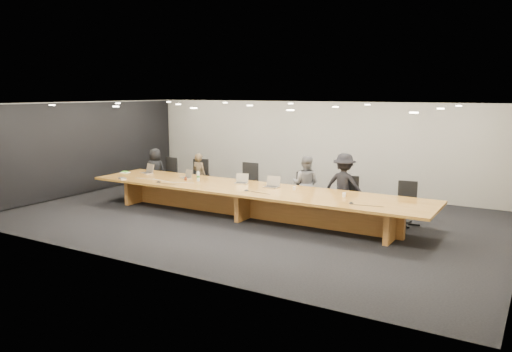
{
  "coord_description": "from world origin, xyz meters",
  "views": [
    {
      "loc": [
        6.29,
        -10.37,
        3.1
      ],
      "look_at": [
        0.0,
        0.3,
        1.0
      ],
      "focal_mm": 35.0,
      "sensor_mm": 36.0,
      "label": 1
    }
  ],
  "objects": [
    {
      "name": "water_bottle",
      "position": [
        -1.66,
        0.09,
        0.87
      ],
      "size": [
        0.1,
        0.1,
        0.25
      ],
      "primitive_type": "cylinder",
      "rotation": [
        0.0,
        0.0,
        0.23
      ],
      "color": "silver",
      "rests_on": "conference_table"
    },
    {
      "name": "chair_far_right",
      "position": [
        3.54,
        1.19,
        0.52
      ],
      "size": [
        0.6,
        0.6,
        1.05
      ],
      "primitive_type": null,
      "rotation": [
        0.0,
        0.0,
        0.14
      ],
      "color": "black",
      "rests_on": "ground"
    },
    {
      "name": "chair_far_left",
      "position": [
        -3.83,
        1.35,
        0.55
      ],
      "size": [
        0.6,
        0.6,
        1.1
      ],
      "primitive_type": null,
      "rotation": [
        0.0,
        0.0,
        -0.07
      ],
      "color": "black",
      "rests_on": "ground"
    },
    {
      "name": "person_a",
      "position": [
        -4.15,
        1.19,
        0.69
      ],
      "size": [
        0.76,
        0.6,
        1.37
      ],
      "primitive_type": "imported",
      "rotation": [
        0.0,
        0.0,
        3.42
      ],
      "color": "black",
      "rests_on": "ground"
    },
    {
      "name": "ground",
      "position": [
        0.0,
        0.0,
        0.0
      ],
      "size": [
        12.0,
        12.0,
        0.0
      ],
      "primitive_type": "plane",
      "color": "black",
      "rests_on": "ground"
    },
    {
      "name": "person_c",
      "position": [
        0.92,
        1.27,
        0.73
      ],
      "size": [
        0.79,
        0.65,
        1.46
      ],
      "primitive_type": "imported",
      "rotation": [
        0.0,
        0.0,
        3.29
      ],
      "color": "slate",
      "rests_on": "ground"
    },
    {
      "name": "laptop_c",
      "position": [
        -0.5,
        0.39,
        0.88
      ],
      "size": [
        0.38,
        0.32,
        0.26
      ],
      "primitive_type": null,
      "rotation": [
        0.0,
        0.0,
        0.31
      ],
      "color": "#BBAD8F",
      "rests_on": "conference_table"
    },
    {
      "name": "person_b",
      "position": [
        -2.47,
        1.21,
        0.66
      ],
      "size": [
        0.52,
        0.37,
        1.33
      ],
      "primitive_type": "imported",
      "rotation": [
        0.0,
        0.0,
        3.02
      ],
      "color": "#3D3121",
      "rests_on": "ground"
    },
    {
      "name": "conference_table",
      "position": [
        0.0,
        0.0,
        0.52
      ],
      "size": [
        9.0,
        1.8,
        0.75
      ],
      "color": "#8E5B1F",
      "rests_on": "ground"
    },
    {
      "name": "chair_mid_right",
      "position": [
        0.85,
        1.27,
        0.51
      ],
      "size": [
        0.63,
        0.63,
        1.03
      ],
      "primitive_type": null,
      "rotation": [
        0.0,
        0.0,
        0.24
      ],
      "color": "black",
      "rests_on": "ground"
    },
    {
      "name": "mic_center",
      "position": [
        0.13,
        -0.37,
        0.77
      ],
      "size": [
        0.16,
        0.16,
        0.03
      ],
      "primitive_type": "cone",
      "rotation": [
        0.0,
        0.0,
        0.35
      ],
      "color": "black",
      "rests_on": "conference_table"
    },
    {
      "name": "mic_right",
      "position": [
        2.77,
        -0.4,
        0.76
      ],
      "size": [
        0.14,
        0.14,
        0.03
      ],
      "primitive_type": "cone",
      "rotation": [
        0.0,
        0.0,
        -0.36
      ],
      "color": "black",
      "rests_on": "conference_table"
    },
    {
      "name": "person_d",
      "position": [
        1.98,
        1.26,
        0.8
      ],
      "size": [
        1.04,
        0.61,
        1.59
      ],
      "primitive_type": "imported",
      "rotation": [
        0.0,
        0.0,
        3.12
      ],
      "color": "black",
      "rests_on": "ground"
    },
    {
      "name": "chair_left",
      "position": [
        -2.6,
        1.33,
        0.57
      ],
      "size": [
        0.72,
        0.72,
        1.13
      ],
      "primitive_type": null,
      "rotation": [
        0.0,
        0.0,
        0.3
      ],
      "color": "black",
      "rests_on": "ground"
    },
    {
      "name": "paper_cup_near",
      "position": [
        1.09,
        0.28,
        0.79
      ],
      "size": [
        0.09,
        0.09,
        0.08
      ],
      "primitive_type": "cone",
      "rotation": [
        0.0,
        0.0,
        0.24
      ],
      "color": "silver",
      "rests_on": "conference_table"
    },
    {
      "name": "lime_gadget",
      "position": [
        -4.36,
        0.12,
        0.78
      ],
      "size": [
        0.18,
        0.1,
        0.03
      ],
      "primitive_type": "cube",
      "rotation": [
        0.0,
        0.0,
        -0.0
      ],
      "color": "#61CE37",
      "rests_on": "notepad"
    },
    {
      "name": "left_wall_panel",
      "position": [
        -5.94,
        0.0,
        1.37
      ],
      "size": [
        0.08,
        7.84,
        2.74
      ],
      "primitive_type": "cube",
      "color": "black",
      "rests_on": "ground"
    },
    {
      "name": "chair_right",
      "position": [
        2.18,
        1.15,
        0.53
      ],
      "size": [
        0.69,
        0.69,
        1.06
      ],
      "primitive_type": null,
      "rotation": [
        0.0,
        0.0,
        0.35
      ],
      "color": "black",
      "rests_on": "ground"
    },
    {
      "name": "laptop_b",
      "position": [
        -2.25,
        0.28,
        0.87
      ],
      "size": [
        0.36,
        0.31,
        0.24
      ],
      "primitive_type": null,
      "rotation": [
        0.0,
        0.0,
        -0.34
      ],
      "color": "#BDB090",
      "rests_on": "conference_table"
    },
    {
      "name": "paper_cup_far",
      "position": [
        2.41,
        0.14,
        0.8
      ],
      "size": [
        0.1,
        0.1,
        0.09
      ],
      "primitive_type": "cone",
      "rotation": [
        0.0,
        0.0,
        0.34
      ],
      "color": "white",
      "rests_on": "conference_table"
    },
    {
      "name": "notepad",
      "position": [
        -4.35,
        0.11,
        0.76
      ],
      "size": [
        0.27,
        0.23,
        0.01
      ],
      "primitive_type": "cube",
      "rotation": [
        0.0,
        0.0,
        0.18
      ],
      "color": "silver",
      "rests_on": "conference_table"
    },
    {
      "name": "mic_left",
      "position": [
        -2.45,
        -0.59,
        0.77
      ],
      "size": [
        0.16,
        0.16,
        0.03
      ],
      "primitive_type": "cone",
      "rotation": [
        0.0,
        0.0,
        -0.28
      ],
      "color": "black",
      "rests_on": "conference_table"
    },
    {
      "name": "back_wall",
      "position": [
        0.0,
        4.0,
        1.4
      ],
      "size": [
        12.0,
        0.02,
        2.8
      ],
      "primitive_type": "cube",
      "color": "#B0ABA0",
      "rests_on": "ground"
    },
    {
      "name": "laptop_d",
      "position": [
        0.44,
        0.31,
        0.89
      ],
      "size": [
        0.37,
        0.28,
        0.28
      ],
      "primitive_type": null,
      "rotation": [
        0.0,
        0.0,
        0.05
      ],
      "color": "tan",
      "rests_on": "conference_table"
    },
    {
      "name": "av_box",
      "position": [
        -3.67,
        -0.68,
        0.77
      ],
      "size": [
        0.25,
        0.22,
        0.03
      ],
      "primitive_type": "cube",
      "rotation": [
        0.0,
        0.0,
        -0.36
      ],
      "color": "#B2B1B6",
      "rests_on": "conference_table"
    },
    {
      "name": "chair_mid_left",
      "position": [
        -0.87,
        1.24,
        0.58
      ],
      "size": [
        0.6,
        0.6,
        1.16
      ],
      "primitive_type": null,
      "rotation": [
        0.0,
        0.0,
        0.02
      ],
      "color": "black",
      "rests_on": "ground"
    },
    {
      "name": "amber_mug",
      "position": [
        -2.0,
        -0.01,
        0.79
      ],
      "size": [
        0.08,
        0.08,
        0.09
      ],
      "primitive_type": "cylinder",
      "rotation": [
        0.0,
        0.0,
        0.19
      ],
      "color": "maroon",
      "rests_on": "conference_table"
    },
    {
      "name": "laptop_a",
      "position": [
        -3.75,
        0.36,
        0.89
      ],
      "size": [
        0.41,
        0.35,
        0.28
      ],
      "primitive_type": null,
      "rotation": [
        0.0,
        0.0,
        -0.3
      ],
      "color": "#C6B197",
      "rests_on": "conference_table"
    }
  ]
}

